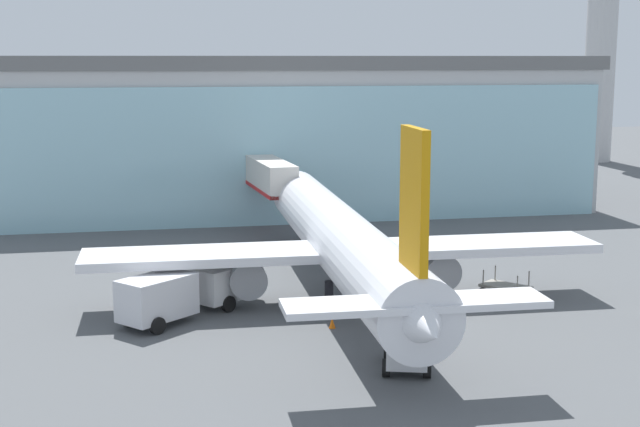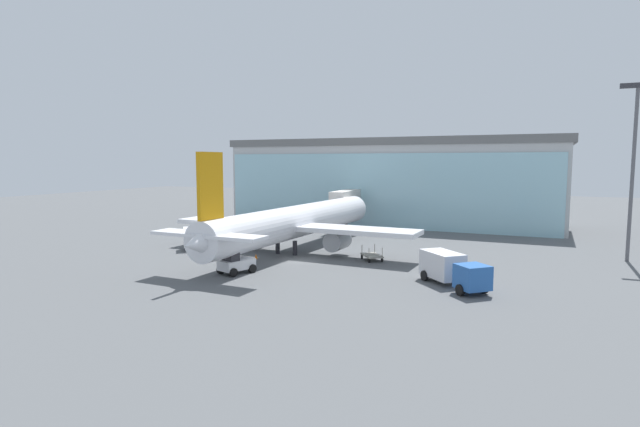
% 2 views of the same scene
% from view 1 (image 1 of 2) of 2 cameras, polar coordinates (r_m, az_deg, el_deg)
% --- Properties ---
extents(ground, '(240.00, 240.00, 0.00)m').
position_cam_1_polar(ground, '(48.90, 5.92, -6.66)').
color(ground, '#545659').
extents(terminal_building, '(55.30, 16.75, 14.08)m').
position_cam_1_polar(terminal_building, '(82.06, -1.95, 5.13)').
color(terminal_building, '#B8B8B8').
rests_on(terminal_building, ground).
extents(jet_bridge, '(2.93, 12.10, 6.01)m').
position_cam_1_polar(jet_bridge, '(71.28, -3.42, 2.43)').
color(jet_bridge, beige).
rests_on(jet_bridge, ground).
extents(control_tower, '(8.19, 8.19, 32.70)m').
position_cam_1_polar(control_tower, '(126.89, 17.66, 12.38)').
color(control_tower, '#BCBCBC').
rests_on(control_tower, ground).
extents(airplane, '(29.66, 38.19, 11.17)m').
position_cam_1_polar(airplane, '(51.78, 1.38, -1.80)').
color(airplane, silver).
rests_on(airplane, ground).
extents(catering_truck, '(7.04, 6.33, 2.65)m').
position_cam_1_polar(catering_truck, '(48.50, -9.18, -5.07)').
color(catering_truck, silver).
rests_on(catering_truck, ground).
extents(baggage_cart, '(2.97, 3.20, 1.50)m').
position_cam_1_polar(baggage_cart, '(54.20, 11.80, -4.61)').
color(baggage_cart, '#9E998C').
rests_on(baggage_cart, ground).
extents(pushback_tug, '(3.00, 3.61, 2.30)m').
position_cam_1_polar(pushback_tug, '(40.82, 5.60, -8.61)').
color(pushback_tug, silver).
rests_on(pushback_tug, ground).
extents(safety_cone_nose, '(0.36, 0.36, 0.55)m').
position_cam_1_polar(safety_cone_nose, '(46.80, 0.78, -7.02)').
color(safety_cone_nose, orange).
rests_on(safety_cone_nose, ground).
extents(safety_cone_wingtip, '(0.36, 0.36, 0.55)m').
position_cam_1_polar(safety_cone_wingtip, '(51.73, -12.79, -5.61)').
color(safety_cone_wingtip, orange).
rests_on(safety_cone_wingtip, ground).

